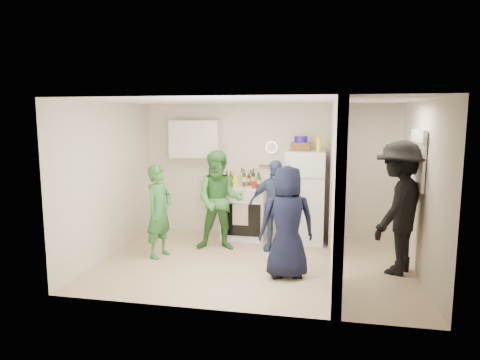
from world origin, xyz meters
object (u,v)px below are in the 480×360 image
object	(u,v)px
person_green_left	(159,211)
person_green_center	(220,201)
wicker_basket	(301,147)
person_nook	(399,207)
fridge	(305,197)
person_navy	(287,222)
blue_bowl	(301,139)
person_denim	(275,205)
stove	(244,212)
yellow_cup_stack_top	(319,144)

from	to	relation	value
person_green_left	person_green_center	world-z (taller)	person_green_center
wicker_basket	person_nook	bearing A→B (deg)	-42.26
fridge	person_green_center	size ratio (longest dim) A/B	0.98
person_green_left	person_navy	size ratio (longest dim) A/B	0.94
person_green_center	person_nook	distance (m)	2.87
blue_bowl	person_denim	xyz separation A→B (m)	(-0.38, -0.65, -1.09)
stove	wicker_basket	xyz separation A→B (m)	(1.02, 0.02, 1.24)
wicker_basket	person_navy	world-z (taller)	wicker_basket
wicker_basket	fridge	bearing A→B (deg)	-26.57
stove	person_navy	bearing A→B (deg)	-62.49
fridge	person_nook	distance (m)	1.92
fridge	wicker_basket	xyz separation A→B (m)	(-0.10, 0.05, 0.91)
person_navy	person_nook	bearing A→B (deg)	-178.36
fridge	blue_bowl	distance (m)	1.04
wicker_basket	yellow_cup_stack_top	world-z (taller)	yellow_cup_stack_top
person_green_center	blue_bowl	bearing A→B (deg)	22.28
stove	person_navy	world-z (taller)	person_navy
person_green_left	person_green_center	xyz separation A→B (m)	(0.87, 0.57, 0.10)
blue_bowl	person_green_left	size ratio (longest dim) A/B	0.16
yellow_cup_stack_top	person_denim	size ratio (longest dim) A/B	0.16
stove	blue_bowl	world-z (taller)	blue_bowl
fridge	person_green_center	world-z (taller)	person_green_center
blue_bowl	person_green_left	bearing A→B (deg)	-148.23
fridge	person_navy	bearing A→B (deg)	-95.36
stove	yellow_cup_stack_top	size ratio (longest dim) A/B	3.97
blue_bowl	yellow_cup_stack_top	size ratio (longest dim) A/B	0.96
person_navy	blue_bowl	bearing A→B (deg)	-108.02
yellow_cup_stack_top	fridge	bearing A→B (deg)	155.56
fridge	person_green_left	distance (m)	2.62
person_navy	person_nook	world-z (taller)	person_nook
person_green_center	person_denim	xyz separation A→B (m)	(0.93, 0.13, -0.07)
stove	person_nook	bearing A→B (deg)	-27.99
person_green_center	person_navy	xyz separation A→B (m)	(1.24, -1.08, -0.05)
stove	wicker_basket	bearing A→B (deg)	1.12
wicker_basket	person_denim	xyz separation A→B (m)	(-0.38, -0.65, -0.96)
person_nook	yellow_cup_stack_top	bearing A→B (deg)	-106.14
wicker_basket	blue_bowl	distance (m)	0.13
wicker_basket	person_green_center	bearing A→B (deg)	-149.35
yellow_cup_stack_top	person_green_left	distance (m)	2.96
wicker_basket	person_navy	distance (m)	2.08
stove	person_green_left	size ratio (longest dim) A/B	0.66
wicker_basket	person_navy	size ratio (longest dim) A/B	0.22
blue_bowl	person_denim	bearing A→B (deg)	-120.50
wicker_basket	yellow_cup_stack_top	distance (m)	0.36
wicker_basket	blue_bowl	xyz separation A→B (m)	(0.00, 0.00, 0.13)
stove	wicker_basket	world-z (taller)	wicker_basket
person_denim	person_nook	world-z (taller)	person_nook
blue_bowl	person_nook	size ratio (longest dim) A/B	0.12
wicker_basket	person_denim	bearing A→B (deg)	-120.50
stove	person_green_left	bearing A→B (deg)	-130.98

